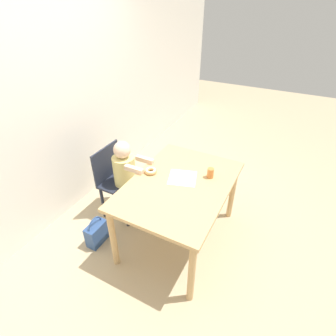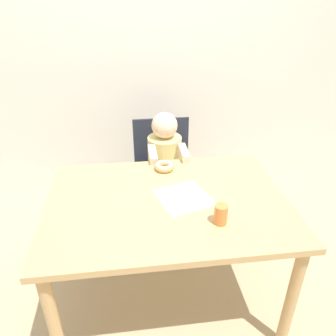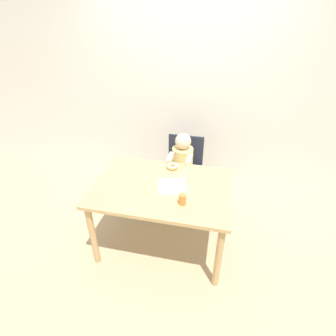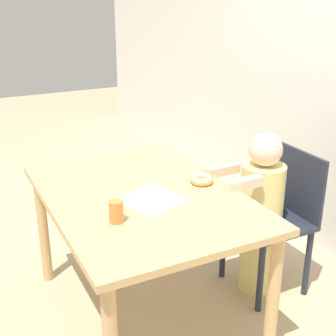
{
  "view_description": "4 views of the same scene",
  "coord_description": "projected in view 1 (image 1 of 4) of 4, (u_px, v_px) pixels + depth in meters",
  "views": [
    {
      "loc": [
        -1.81,
        -0.82,
        2.24
      ],
      "look_at": [
        0.02,
        0.14,
        0.86
      ],
      "focal_mm": 28.0,
      "sensor_mm": 36.0,
      "label": 1
    },
    {
      "loc": [
        -0.18,
        -1.43,
        1.74
      ],
      "look_at": [
        0.02,
        0.14,
        0.86
      ],
      "focal_mm": 35.0,
      "sensor_mm": 36.0,
      "label": 2
    },
    {
      "loc": [
        0.49,
        -1.96,
        2.18
      ],
      "look_at": [
        0.02,
        0.14,
        0.86
      ],
      "focal_mm": 28.0,
      "sensor_mm": 36.0,
      "label": 3
    },
    {
      "loc": [
        1.96,
        -0.84,
        1.71
      ],
      "look_at": [
        0.02,
        0.14,
        0.86
      ],
      "focal_mm": 50.0,
      "sensor_mm": 36.0,
      "label": 4
    }
  ],
  "objects": [
    {
      "name": "ground_plane",
      "position": [
        178.0,
        236.0,
        2.9
      ],
      "size": [
        12.0,
        12.0,
        0.0
      ],
      "primitive_type": "plane",
      "color": "tan"
    },
    {
      "name": "wall_back",
      "position": [
        59.0,
        107.0,
        2.75
      ],
      "size": [
        8.0,
        0.05,
        2.5
      ],
      "color": "silver",
      "rests_on": "ground_plane"
    },
    {
      "name": "dining_table",
      "position": [
        179.0,
        191.0,
        2.54
      ],
      "size": [
        1.29,
        0.91,
        0.74
      ],
      "color": "tan",
      "rests_on": "ground_plane"
    },
    {
      "name": "chair",
      "position": [
        118.0,
        180.0,
        3.01
      ],
      "size": [
        0.44,
        0.4,
        0.84
      ],
      "color": "#232838",
      "rests_on": "ground_plane"
    },
    {
      "name": "child_figure",
      "position": [
        126.0,
        180.0,
        2.94
      ],
      "size": [
        0.26,
        0.44,
        0.97
      ],
      "color": "#E0D17F",
      "rests_on": "ground_plane"
    },
    {
      "name": "donut",
      "position": [
        151.0,
        171.0,
        2.62
      ],
      "size": [
        0.12,
        0.12,
        0.04
      ],
      "color": "tan",
      "rests_on": "dining_table"
    },
    {
      "name": "napkin",
      "position": [
        183.0,
        178.0,
        2.56
      ],
      "size": [
        0.33,
        0.33,
        0.0
      ],
      "color": "white",
      "rests_on": "dining_table"
    },
    {
      "name": "handbag",
      "position": [
        97.0,
        233.0,
        2.77
      ],
      "size": [
        0.24,
        0.12,
        0.34
      ],
      "color": "#2D4C84",
      "rests_on": "ground_plane"
    },
    {
      "name": "cup",
      "position": [
        210.0,
        173.0,
        2.54
      ],
      "size": [
        0.06,
        0.06,
        0.1
      ],
      "color": "orange",
      "rests_on": "dining_table"
    }
  ]
}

